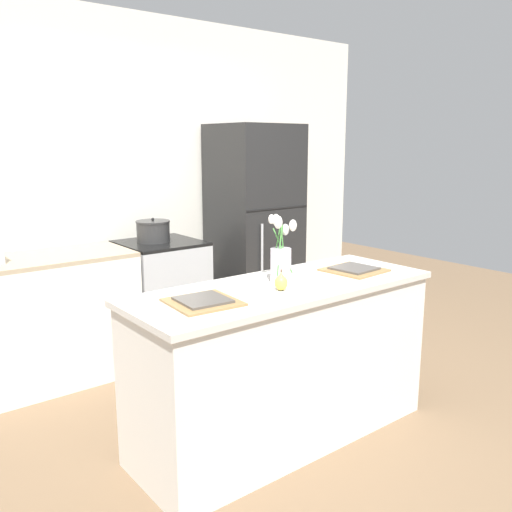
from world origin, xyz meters
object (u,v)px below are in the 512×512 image
Objects in this scene: flower_vase at (281,258)px; plate_setting_left at (203,301)px; stove_range at (162,297)px; refrigerator at (254,229)px; pear_figurine at (281,282)px; cooking_pot at (153,231)px; plate_setting_right at (354,269)px.

plate_setting_left is at bearing -172.91° from flower_vase.
refrigerator is (0.95, 0.00, 0.46)m from stove_range.
pear_figurine is (-0.11, -0.13, -0.10)m from flower_vase.
plate_setting_left is at bearing 172.94° from pear_figurine.
refrigerator is 16.10× the size of pear_figurine.
plate_setting_right is at bearing -73.55° from cooking_pot.
pear_figurine is 0.46m from plate_setting_left.
cooking_pot is (-0.99, 0.03, 0.08)m from refrigerator.
plate_setting_left is (-0.56, -0.07, -0.13)m from flower_vase.
plate_setting_right is (0.64, 0.06, -0.03)m from pear_figurine.
refrigerator reaches higher than flower_vase.
pear_figurine is at bearing -95.06° from cooking_pot.
plate_setting_left is at bearing 180.00° from plate_setting_right.
plate_setting_left is at bearing -111.75° from stove_range.
flower_vase is 3.39× the size of pear_figurine.
flower_vase reaches higher than plate_setting_left.
cooking_pot is at bearing 69.85° from plate_setting_left.
pear_figurine reaches higher than plate_setting_right.
refrigerator is at bearing 0.04° from stove_range.
cooking_pot reaches higher than pear_figurine.
cooking_pot is at bearing 142.84° from stove_range.
refrigerator is at bearing 55.80° from pear_figurine.
plate_setting_right is at bearing 5.04° from pear_figurine.
plate_setting_left is (-0.46, 0.06, -0.03)m from pear_figurine.
pear_figurine is 1.72m from cooking_pot.
refrigerator is at bearing 72.82° from plate_setting_right.
plate_setting_right is at bearing -7.47° from flower_vase.
refrigerator reaches higher than plate_setting_left.
plate_setting_left is 1.29× the size of cooking_pot.
plate_setting_right is (1.10, 0.00, 0.00)m from plate_setting_left.
stove_range is at bearing 68.25° from plate_setting_left.
plate_setting_left and plate_setting_right have the same top height.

